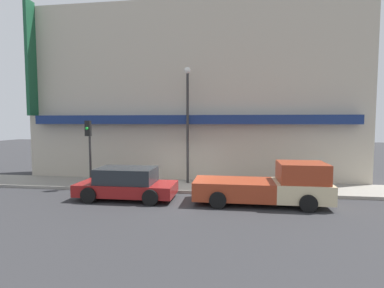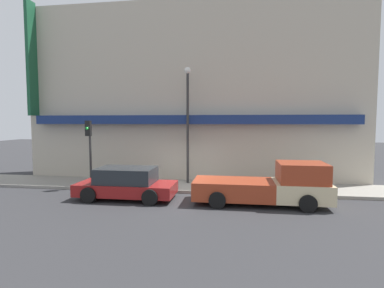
# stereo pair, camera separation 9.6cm
# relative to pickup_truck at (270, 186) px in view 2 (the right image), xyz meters

# --- Properties ---
(ground_plane) EXTENTS (80.00, 80.00, 0.00)m
(ground_plane) POSITION_rel_pickup_truck_xyz_m (-4.09, 1.28, -0.79)
(ground_plane) COLOR #2D2D30
(sidewalk) EXTENTS (36.00, 2.76, 0.15)m
(sidewalk) POSITION_rel_pickup_truck_xyz_m (-4.09, 2.66, -0.71)
(sidewalk) COLOR gray
(sidewalk) RESTS_ON ground
(building) EXTENTS (19.80, 3.80, 10.57)m
(building) POSITION_rel_pickup_truck_xyz_m (-4.11, 5.52, 4.40)
(building) COLOR #BCB29E
(building) RESTS_ON ground
(pickup_truck) EXTENTS (5.65, 2.15, 1.81)m
(pickup_truck) POSITION_rel_pickup_truck_xyz_m (0.00, 0.00, 0.00)
(pickup_truck) COLOR beige
(pickup_truck) RESTS_ON ground
(parked_car) EXTENTS (4.42, 2.08, 1.42)m
(parked_car) POSITION_rel_pickup_truck_xyz_m (-6.34, -0.00, -0.09)
(parked_car) COLOR maroon
(parked_car) RESTS_ON ground
(fire_hydrant) EXTENTS (0.19, 0.19, 0.62)m
(fire_hydrant) POSITION_rel_pickup_truck_xyz_m (-0.26, 1.95, -0.32)
(fire_hydrant) COLOR yellow
(fire_hydrant) RESTS_ON sidewalk
(street_lamp) EXTENTS (0.36, 0.36, 6.27)m
(street_lamp) POSITION_rel_pickup_truck_xyz_m (-4.03, 3.19, 3.22)
(street_lamp) COLOR #2D2D2D
(street_lamp) RESTS_ON sidewalk
(traffic_light) EXTENTS (0.28, 0.42, 3.41)m
(traffic_light) POSITION_rel_pickup_truck_xyz_m (-8.99, 1.74, 1.72)
(traffic_light) COLOR #2D2D2D
(traffic_light) RESTS_ON sidewalk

